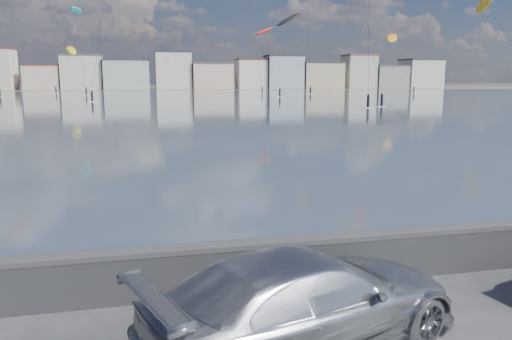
{
  "coord_description": "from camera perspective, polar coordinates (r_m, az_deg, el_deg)",
  "views": [
    {
      "loc": [
        -1.41,
        -6.48,
        4.18
      ],
      "look_at": [
        1.0,
        4.0,
        2.2
      ],
      "focal_mm": 35.0,
      "sensor_mm": 36.0,
      "label": 1
    }
  ],
  "objects": [
    {
      "name": "kitesurfer_16",
      "position": [
        146.35,
        -19.86,
        16.62
      ],
      "size": [
        5.44,
        20.13,
        22.9
      ],
      "color": "#19BFBF",
      "rests_on": "ground"
    },
    {
      "name": "car_silver",
      "position": [
        8.05,
        5.78,
        -14.59
      ],
      "size": [
        5.79,
        3.85,
        1.56
      ],
      "primitive_type": "imported",
      "rotation": [
        0.0,
        0.0,
        1.91
      ],
      "color": "#B0B1B6",
      "rests_on": "ground"
    },
    {
      "name": "kitesurfer_2",
      "position": [
        164.81,
        -20.39,
        12.64
      ],
      "size": [
        6.07,
        19.45,
        14.5
      ],
      "color": "yellow",
      "rests_on": "ground"
    },
    {
      "name": "kitesurfer_15",
      "position": [
        121.24,
        0.97,
        15.46
      ],
      "size": [
        6.78,
        13.53,
        16.84
      ],
      "color": "red",
      "rests_on": "ground"
    },
    {
      "name": "kitesurfer_0",
      "position": [
        151.82,
        3.79,
        16.69
      ],
      "size": [
        8.64,
        14.09,
        23.71
      ],
      "color": "black",
      "rests_on": "ground"
    },
    {
      "name": "bay_water",
      "position": [
        98.07,
        -12.23,
        7.77
      ],
      "size": [
        500.0,
        177.0,
        0.0
      ],
      "primitive_type": "cube",
      "color": "#405262",
      "rests_on": "ground"
    },
    {
      "name": "kitesurfer_5",
      "position": [
        125.66,
        24.85,
        16.89
      ],
      "size": [
        5.54,
        19.21,
        23.43
      ],
      "color": "#BF8C19",
      "rests_on": "ground"
    },
    {
      "name": "far_shore_strip",
      "position": [
        206.52,
        -12.72,
        9.03
      ],
      "size": [
        500.0,
        60.0,
        0.0
      ],
      "primitive_type": "cube",
      "color": "#4C473D",
      "rests_on": "ground"
    },
    {
      "name": "kitesurfer_11",
      "position": [
        157.0,
        15.28,
        14.32
      ],
      "size": [
        8.26,
        15.88,
        18.28
      ],
      "color": "#BF8C19",
      "rests_on": "ground"
    },
    {
      "name": "far_buildings",
      "position": [
        192.5,
        -12.36,
        10.75
      ],
      "size": [
        240.79,
        13.26,
        14.6
      ],
      "color": "beige",
      "rests_on": "ground"
    },
    {
      "name": "seawall",
      "position": [
        9.96,
        -4.0,
        -10.78
      ],
      "size": [
        400.0,
        0.36,
        1.08
      ],
      "color": "#28282B",
      "rests_on": "ground"
    }
  ]
}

